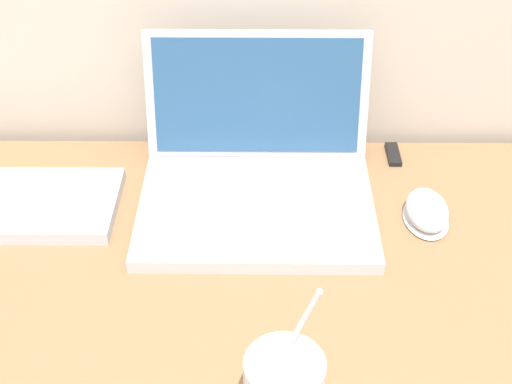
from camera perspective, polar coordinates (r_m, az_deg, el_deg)
name	(u,v)px	position (r m, az deg, el deg)	size (l,w,h in m)	color
laptop	(257,172)	(1.06, 0.04, 1.64)	(0.34, 0.30, 0.22)	silver
computer_mouse	(427,211)	(1.06, 13.50, -1.50)	(0.07, 0.10, 0.04)	white
usb_stick	(393,154)	(1.19, 10.92, 2.98)	(0.02, 0.06, 0.01)	black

